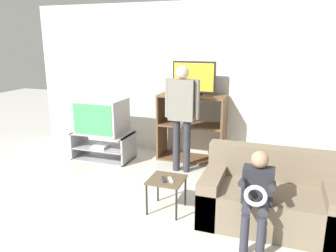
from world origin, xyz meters
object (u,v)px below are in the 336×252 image
Objects in this scene: snack_table at (167,183)px; person_standing_adult at (182,109)px; tv_stand at (103,146)px; remote_control_white at (171,180)px; couch at (270,199)px; media_shelf at (192,127)px; television_main at (102,116)px; television_flat at (194,79)px; person_seated_child at (257,192)px; remote_control_black at (164,179)px.

snack_table is 0.25× the size of person_standing_adult.
person_standing_adult reaches higher than tv_stand.
couch is (1.10, 0.18, -0.14)m from remote_control_white.
media_shelf is at bearing 95.81° from snack_table.
remote_control_white is 0.10× the size of couch.
media_shelf reaches higher than television_main.
television_flat is at bearing 17.43° from tv_stand.
snack_table is 0.28× the size of couch.
media_shelf is (1.44, 0.45, -0.18)m from television_main.
tv_stand reaches higher than snack_table.
tv_stand is 6.87× the size of remote_control_white.
media_shelf is 0.75× the size of couch.
tv_stand is 0.67× the size of couch.
television_flat is at bearing 119.75° from person_seated_child.
remote_control_black is at bearing -85.48° from television_flat.
television_flat is at bearing 86.86° from person_standing_adult.
person_standing_adult is at bearing 128.33° from person_seated_child.
remote_control_black is (1.60, -1.36, -0.34)m from television_main.
television_main reaches higher than remote_control_black.
television_main reaches higher than couch.
tv_stand is 6.87× the size of remote_control_black.
media_shelf is at bearing 88.95° from person_standing_adult.
tv_stand is at bearing 148.15° from person_seated_child.
snack_table is at bearing -84.19° from media_shelf.
television_main is 3.14m from person_seated_child.
remote_control_black is 1.11m from person_seated_child.
remote_control_white is at bearing -38.77° from television_main.
media_shelf is at bearing 17.37° from tv_stand.
person_standing_adult is (-0.17, 1.27, 0.58)m from remote_control_black.
media_shelf is 0.80m from television_flat.
snack_table is at bearing -172.81° from couch.
tv_stand is 2.09m from snack_table.
television_flat is 0.67m from person_standing_adult.
couch is 1.56× the size of person_seated_child.
remote_control_white is 1.13m from couch.
snack_table is 1.18m from couch.
television_flat is at bearing 21.65° from media_shelf.
television_main is 1.89× the size of snack_table.
person_seated_child is at bearing -48.43° from remote_control_white.
person_seated_child is at bearing -104.04° from couch.
snack_table is 0.08m from remote_control_black.
person_seated_child is (0.98, -0.30, 0.15)m from remote_control_white.
television_main reaches higher than person_seated_child.
media_shelf reaches higher than remote_control_white.
television_main is 1.45m from person_standing_adult.
person_standing_adult reaches higher than person_seated_child.
person_seated_child is (1.06, -0.29, 0.15)m from remote_control_black.
television_main is (-0.00, -0.00, 0.52)m from tv_stand.
remote_control_white is (1.68, -1.35, -0.34)m from television_main.
television_flat reaches higher than person_seated_child.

